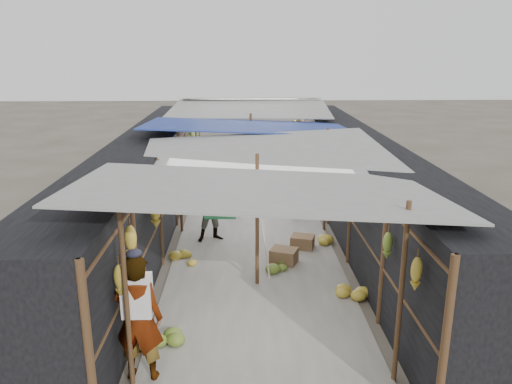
{
  "coord_description": "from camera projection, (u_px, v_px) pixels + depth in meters",
  "views": [
    {
      "loc": [
        -0.29,
        -5.88,
        4.41
      ],
      "look_at": [
        0.04,
        5.2,
        1.25
      ],
      "focal_mm": 35.0,
      "sensor_mm": 36.0,
      "label": 1
    }
  ],
  "objects": [
    {
      "name": "vendor_elderly",
      "position": [
        138.0,
        318.0,
        6.74
      ],
      "size": [
        0.73,
        0.54,
        1.85
      ],
      "primitive_type": "imported",
      "rotation": [
        0.0,
        0.0,
        3.0
      ],
      "color": "silver",
      "rests_on": "ground"
    },
    {
      "name": "black_basin",
      "position": [
        302.0,
        187.0,
        16.3
      ],
      "size": [
        0.63,
        0.63,
        0.19
      ],
      "primitive_type": "cylinder",
      "color": "black",
      "rests_on": "ground"
    },
    {
      "name": "crate_mid",
      "position": [
        302.0,
        242.0,
        11.48
      ],
      "size": [
        0.61,
        0.54,
        0.31
      ],
      "primitive_type": "cube",
      "rotation": [
        0.0,
        0.0,
        -0.29
      ],
      "color": "brown",
      "rests_on": "ground"
    },
    {
      "name": "vendor_seated",
      "position": [
        293.0,
        201.0,
        13.42
      ],
      "size": [
        0.68,
        0.75,
        1.01
      ],
      "primitive_type": "imported",
      "rotation": [
        0.0,
        0.0,
        -0.96
      ],
      "color": "#534F48",
      "rests_on": "ground"
    },
    {
      "name": "hanging_bananas",
      "position": [
        244.0,
        160.0,
        13.02
      ],
      "size": [
        3.95,
        13.99,
        0.81
      ],
      "color": "gold",
      "rests_on": "ground"
    },
    {
      "name": "aisle_slab",
      "position": [
        253.0,
        224.0,
        13.12
      ],
      "size": [
        3.6,
        16.0,
        0.02
      ],
      "primitive_type": "cube",
      "color": "#9E998E",
      "rests_on": "ground"
    },
    {
      "name": "ground",
      "position": [
        264.0,
        382.0,
        6.87
      ],
      "size": [
        80.0,
        80.0,
        0.0
      ],
      "primitive_type": "plane",
      "color": "#6B6356",
      "rests_on": "ground"
    },
    {
      "name": "stall_left",
      "position": [
        147.0,
        183.0,
        12.73
      ],
      "size": [
        1.4,
        15.0,
        2.3
      ],
      "primitive_type": "cube",
      "color": "black",
      "rests_on": "ground"
    },
    {
      "name": "crate_back",
      "position": [
        236.0,
        208.0,
        13.97
      ],
      "size": [
        0.49,
        0.42,
        0.3
      ],
      "primitive_type": "cube",
      "rotation": [
        0.0,
        0.0,
        -0.08
      ],
      "color": "brown",
      "rests_on": "ground"
    },
    {
      "name": "market_canopy",
      "position": [
        254.0,
        131.0,
        12.77
      ],
      "size": [
        5.62,
        15.2,
        2.77
      ],
      "color": "brown",
      "rests_on": "ground"
    },
    {
      "name": "crate_near",
      "position": [
        284.0,
        256.0,
        10.68
      ],
      "size": [
        0.67,
        0.61,
        0.33
      ],
      "primitive_type": "cube",
      "rotation": [
        0.0,
        0.0,
        -0.38
      ],
      "color": "brown",
      "rests_on": "ground"
    },
    {
      "name": "shopper_blue",
      "position": [
        213.0,
        209.0,
        11.78
      ],
      "size": [
        0.92,
        0.8,
        1.61
      ],
      "primitive_type": "imported",
      "rotation": [
        0.0,
        0.0,
        0.27
      ],
      "color": "#1F589E",
      "rests_on": "ground"
    },
    {
      "name": "stall_right",
      "position": [
        357.0,
        181.0,
        12.89
      ],
      "size": [
        1.4,
        15.0,
        2.3
      ],
      "primitive_type": "cube",
      "color": "black",
      "rests_on": "ground"
    },
    {
      "name": "floor_bananas",
      "position": [
        259.0,
        230.0,
        12.27
      ],
      "size": [
        3.85,
        10.15,
        0.36
      ],
      "color": "gold",
      "rests_on": "ground"
    }
  ]
}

